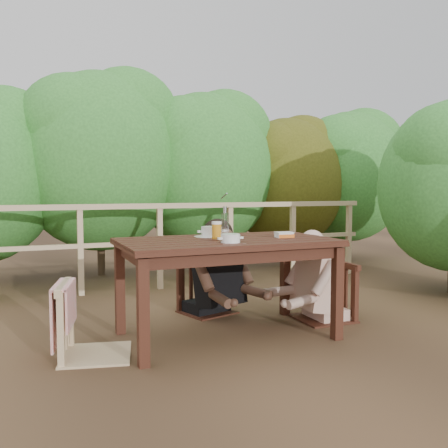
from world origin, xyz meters
name	(u,v)px	position (x,y,z in m)	size (l,w,h in m)	color
ground	(226,336)	(0.00, 0.00, 0.00)	(60.00, 60.00, 0.00)	brown
table	(226,289)	(0.00, 0.00, 0.38)	(1.66, 0.94, 0.77)	#32170E
chair_left	(95,286)	(-1.03, -0.06, 0.50)	(0.49, 0.49, 0.99)	tan
chair_far	(207,266)	(0.12, 0.75, 0.45)	(0.45, 0.45, 0.90)	#32170E
chair_right	(323,266)	(1.00, 0.13, 0.49)	(0.48, 0.48, 0.97)	#32170E
woman	(206,241)	(0.12, 0.77, 0.69)	(0.55, 0.68, 1.38)	black
diner_right	(326,245)	(1.03, 0.13, 0.67)	(0.54, 0.67, 1.34)	#DAAB95
railing	(160,246)	(0.00, 2.00, 0.51)	(5.60, 0.10, 1.01)	tan
hedge_row	(164,138)	(0.40, 3.20, 1.90)	(6.60, 1.60, 3.80)	#2F6E29
soup_near	(230,239)	(-0.07, -0.25, 0.81)	(0.24, 0.24, 0.08)	white
soup_far	(212,232)	(-0.03, 0.24, 0.82)	(0.29, 0.29, 0.10)	white
bread_roll	(229,239)	(-0.05, -0.16, 0.80)	(0.11, 0.09, 0.07)	olive
beer_glass	(217,231)	(-0.06, 0.05, 0.85)	(0.08, 0.08, 0.15)	orange
bottle	(225,223)	(0.04, 0.12, 0.90)	(0.06, 0.06, 0.27)	silver
butter_tub	(284,236)	(0.48, -0.07, 0.80)	(0.14, 0.10, 0.06)	white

